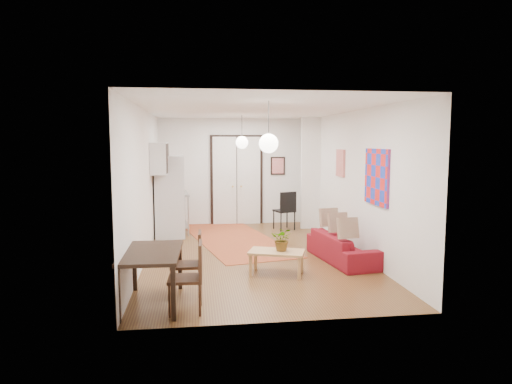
{
  "coord_description": "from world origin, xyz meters",
  "views": [
    {
      "loc": [
        -1.13,
        -8.98,
        2.29
      ],
      "look_at": [
        0.1,
        0.19,
        1.25
      ],
      "focal_mm": 32.0,
      "sensor_mm": 36.0,
      "label": 1
    }
  ],
  "objects": [
    {
      "name": "wall_right",
      "position": [
        2.1,
        0.0,
        1.45
      ],
      "size": [
        0.02,
        7.0,
        2.9
      ],
      "primitive_type": "cube",
      "color": "white",
      "rests_on": "floor"
    },
    {
      "name": "wall_front",
      "position": [
        0.0,
        -3.5,
        1.45
      ],
      "size": [
        4.2,
        0.02,
        2.9
      ],
      "primitive_type": "cube",
      "color": "white",
      "rests_on": "floor"
    },
    {
      "name": "wall_cabinet",
      "position": [
        -1.92,
        1.5,
        1.9
      ],
      "size": [
        0.35,
        1.0,
        0.7
      ],
      "primitive_type": "cube",
      "color": "white",
      "rests_on": "wall_left"
    },
    {
      "name": "wall_left",
      "position": [
        -2.1,
        0.0,
        1.45
      ],
      "size": [
        0.02,
        7.0,
        2.9
      ],
      "primitive_type": "cube",
      "color": "white",
      "rests_on": "floor"
    },
    {
      "name": "painting_abstract",
      "position": [
        2.08,
        0.8,
        1.8
      ],
      "size": [
        0.05,
        0.5,
        0.6
      ],
      "primitive_type": "cube",
      "color": "beige",
      "rests_on": "wall_right"
    },
    {
      "name": "pendant_front",
      "position": [
        0.0,
        -2.0,
        2.25
      ],
      "size": [
        0.3,
        0.3,
        0.8
      ],
      "color": "white",
      "rests_on": "ceiling"
    },
    {
      "name": "potted_plant",
      "position": [
        0.34,
        -1.44,
        0.61
      ],
      "size": [
        0.45,
        0.42,
        0.4
      ],
      "primitive_type": "imported",
      "rotation": [
        0.0,
        0.0,
        -0.34
      ],
      "color": "#407133",
      "rests_on": "coffee_table"
    },
    {
      "name": "pendant_back",
      "position": [
        0.0,
        2.0,
        2.25
      ],
      "size": [
        0.3,
        0.3,
        0.8
      ],
      "color": "white",
      "rests_on": "ceiling"
    },
    {
      "name": "fridge",
      "position": [
        -1.74,
        1.93,
        0.97
      ],
      "size": [
        0.72,
        0.72,
        1.94
      ],
      "primitive_type": "cube",
      "rotation": [
        0.0,
        0.0,
        0.05
      ],
      "color": "silver",
      "rests_on": "floor"
    },
    {
      "name": "poster_back",
      "position": [
        1.15,
        3.47,
        1.6
      ],
      "size": [
        0.4,
        0.03,
        0.5
      ],
      "primitive_type": "cube",
      "color": "red",
      "rests_on": "wall_back"
    },
    {
      "name": "ceiling",
      "position": [
        0.0,
        0.0,
        2.9
      ],
      "size": [
        4.2,
        7.0,
        0.02
      ],
      "primitive_type": "cube",
      "color": "white",
      "rests_on": "wall_back"
    },
    {
      "name": "painting_popart",
      "position": [
        2.08,
        -1.25,
        1.65
      ],
      "size": [
        0.05,
        1.0,
        1.0
      ],
      "primitive_type": "cube",
      "color": "red",
      "rests_on": "wall_right"
    },
    {
      "name": "dining_table",
      "position": [
        -1.75,
        -2.63,
        0.68
      ],
      "size": [
        0.83,
        1.4,
        0.76
      ],
      "rotation": [
        0.0,
        0.0,
        -0.03
      ],
      "color": "black",
      "rests_on": "floor"
    },
    {
      "name": "soap_bottle",
      "position": [
        -1.7,
        2.8,
        1.1
      ],
      "size": [
        0.1,
        0.1,
        0.21
      ],
      "primitive_type": "imported",
      "rotation": [
        0.0,
        0.0,
        0.09
      ],
      "color": "teal",
      "rests_on": "kitchen_counter"
    },
    {
      "name": "dining_chair_far",
      "position": [
        -1.28,
        -2.88,
        0.55
      ],
      "size": [
        0.47,
        0.65,
        0.95
      ],
      "rotation": [
        0.0,
        0.0,
        -1.61
      ],
      "color": "#3B1D12",
      "rests_on": "floor"
    },
    {
      "name": "print_left",
      "position": [
        -2.07,
        2.0,
        1.95
      ],
      "size": [
        0.03,
        0.44,
        0.54
      ],
      "primitive_type": "cube",
      "color": "#8F5A3B",
      "rests_on": "wall_left"
    },
    {
      "name": "kitchen_counter",
      "position": [
        -1.65,
        2.55,
        0.66
      ],
      "size": [
        0.77,
        1.36,
        1.0
      ],
      "rotation": [
        0.0,
        0.0,
        0.09
      ],
      "color": "#A9ACAE",
      "rests_on": "floor"
    },
    {
      "name": "bowl",
      "position": [
        -1.65,
        2.25,
        1.03
      ],
      "size": [
        0.26,
        0.26,
        0.06
      ],
      "primitive_type": "imported",
      "rotation": [
        0.0,
        0.0,
        0.09
      ],
      "color": "silver",
      "rests_on": "kitchen_counter"
    },
    {
      "name": "stub_partition",
      "position": [
        1.85,
        2.55,
        1.45
      ],
      "size": [
        0.5,
        0.1,
        2.9
      ],
      "primitive_type": "cube",
      "color": "white",
      "rests_on": "floor"
    },
    {
      "name": "dining_chair_near",
      "position": [
        -1.28,
        -2.18,
        0.55
      ],
      "size": [
        0.47,
        0.65,
        0.95
      ],
      "rotation": [
        0.0,
        0.0,
        -1.61
      ],
      "color": "#3B1D12",
      "rests_on": "floor"
    },
    {
      "name": "sofa",
      "position": [
        1.64,
        -0.74,
        0.27
      ],
      "size": [
        0.97,
        1.93,
        0.54
      ],
      "primitive_type": "imported",
      "rotation": [
        0.0,
        0.0,
        1.71
      ],
      "color": "maroon",
      "rests_on": "floor"
    },
    {
      "name": "wall_back",
      "position": [
        0.0,
        3.5,
        1.45
      ],
      "size": [
        4.2,
        0.02,
        2.9
      ],
      "primitive_type": "cube",
      "color": "white",
      "rests_on": "floor"
    },
    {
      "name": "floor",
      "position": [
        0.0,
        0.0,
        0.0
      ],
      "size": [
        7.0,
        7.0,
        0.0
      ],
      "primitive_type": "plane",
      "color": "brown",
      "rests_on": "ground"
    },
    {
      "name": "coffee_table",
      "position": [
        0.24,
        -1.44,
        0.36
      ],
      "size": [
        1.05,
        0.8,
        0.41
      ],
      "rotation": [
        0.0,
        0.0,
        -0.34
      ],
      "color": "tan",
      "rests_on": "floor"
    },
    {
      "name": "black_side_chair",
      "position": [
        1.14,
        2.57,
        0.59
      ],
      "size": [
        0.58,
        0.59,
        1.0
      ],
      "rotation": [
        0.0,
        0.0,
        3.45
      ],
      "color": "black",
      "rests_on": "floor"
    },
    {
      "name": "kilim_rug",
      "position": [
        -0.26,
        1.52,
        0.01
      ],
      "size": [
        2.58,
        4.68,
        0.01
      ],
      "primitive_type": "cube",
      "rotation": [
        0.0,
        0.0,
        0.22
      ],
      "color": "#AE5C2B",
      "rests_on": "floor"
    },
    {
      "name": "double_doors",
      "position": [
        0.0,
        3.46,
        1.2
      ],
      "size": [
        1.44,
        0.06,
        2.5
      ],
      "primitive_type": "cube",
      "color": "silver",
      "rests_on": "wall_back"
    }
  ]
}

